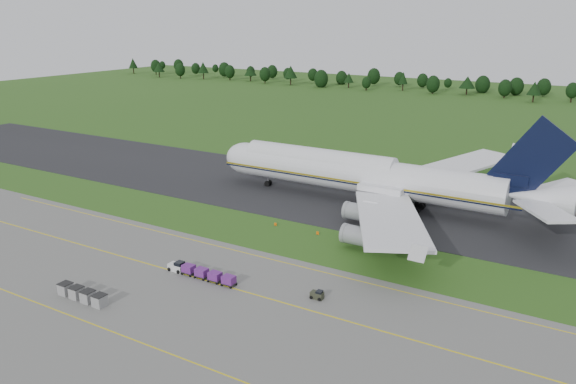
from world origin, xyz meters
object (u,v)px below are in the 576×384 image
Objects in this scene: utility_cart at (317,295)px; uld_row at (82,294)px; edge_markers at (296,229)px; baggage_train at (200,273)px; aircraft at (368,175)px.

uld_row is (-28.99, -17.65, 0.38)m from utility_cart.
edge_markers is at bearing 126.02° from utility_cart.
edge_markers is at bearing 72.71° from uld_row.
edge_markers is (12.53, 40.27, -0.67)m from uld_row.
baggage_train reaches higher than edge_markers.
aircraft reaches higher than uld_row.
uld_row is 42.18m from edge_markers.
uld_row is at bearing -148.67° from utility_cart.
uld_row is (-9.93, -14.48, 0.05)m from baggage_train.
baggage_train is 1.43× the size of uld_row.
baggage_train reaches higher than utility_cart.
uld_row is (-17.66, -62.73, -5.44)m from aircraft.
aircraft is at bearing 77.13° from edge_markers.
uld_row is at bearing -105.73° from aircraft.
baggage_train is 19.32m from utility_cart.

